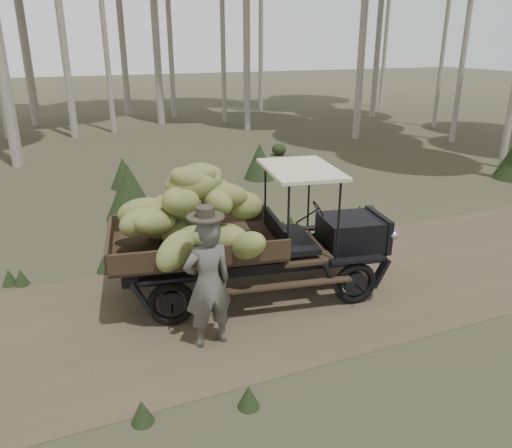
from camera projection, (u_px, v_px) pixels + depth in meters
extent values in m
plane|color=#473D2B|center=(224.00, 307.00, 8.17)|extent=(120.00, 120.00, 0.00)
cube|color=brown|center=(224.00, 307.00, 8.16)|extent=(70.00, 4.00, 0.01)
cube|color=black|center=(350.00, 232.00, 8.71)|extent=(1.11, 1.07, 0.53)
cube|color=black|center=(378.00, 230.00, 8.82)|extent=(0.26, 0.96, 0.60)
cube|color=black|center=(275.00, 233.00, 8.39)|extent=(0.31, 1.34, 0.53)
cube|color=#38281C|center=(196.00, 245.00, 8.14)|extent=(2.96, 2.18, 0.08)
cube|color=#38281C|center=(190.00, 218.00, 8.87)|extent=(2.66, 0.53, 0.31)
cube|color=#38281C|center=(202.00, 257.00, 7.29)|extent=(2.66, 0.53, 0.31)
cube|color=#38281C|center=(109.00, 243.00, 7.79)|extent=(0.36, 1.72, 0.31)
cube|color=beige|center=(301.00, 169.00, 8.10)|extent=(1.38, 1.80, 0.06)
cube|color=black|center=(251.00, 252.00, 8.81)|extent=(4.38, 0.87, 0.17)
cube|color=black|center=(261.00, 269.00, 8.14)|extent=(4.38, 0.87, 0.17)
torus|color=black|center=(323.00, 248.00, 9.58)|extent=(0.74, 0.26, 0.73)
torus|color=black|center=(355.00, 283.00, 8.17)|extent=(0.74, 0.26, 0.73)
torus|color=black|center=(165.00, 262.00, 8.95)|extent=(0.74, 0.26, 0.73)
torus|color=black|center=(172.00, 304.00, 7.54)|extent=(0.74, 0.26, 0.73)
sphere|color=beige|center=(371.00, 219.00, 9.22)|extent=(0.17, 0.17, 0.17)
sphere|color=beige|center=(394.00, 235.00, 8.42)|extent=(0.17, 0.17, 0.17)
ellipsoid|color=olive|center=(225.00, 235.00, 8.00)|extent=(0.72, 0.57, 0.45)
ellipsoid|color=olive|center=(139.00, 223.00, 7.61)|extent=(0.79, 0.62, 0.49)
ellipsoid|color=olive|center=(218.00, 190.00, 8.14)|extent=(0.88, 0.92, 0.65)
ellipsoid|color=olive|center=(195.00, 178.00, 7.85)|extent=(0.94, 0.96, 0.70)
ellipsoid|color=olive|center=(231.00, 241.00, 7.78)|extent=(0.76, 0.71, 0.48)
ellipsoid|color=olive|center=(217.00, 204.00, 8.36)|extent=(0.82, 0.69, 0.61)
ellipsoid|color=olive|center=(204.00, 187.00, 8.19)|extent=(0.46, 0.84, 0.51)
ellipsoid|color=olive|center=(191.00, 185.00, 7.69)|extent=(0.90, 0.64, 0.50)
ellipsoid|color=olive|center=(159.00, 226.00, 8.12)|extent=(0.45, 0.86, 0.63)
ellipsoid|color=olive|center=(245.00, 205.00, 8.12)|extent=(0.71, 0.56, 0.52)
ellipsoid|color=olive|center=(182.00, 202.00, 7.66)|extent=(0.78, 0.91, 0.68)
ellipsoid|color=olive|center=(203.00, 180.00, 7.92)|extent=(0.93, 0.82, 0.71)
ellipsoid|color=olive|center=(197.00, 238.00, 7.71)|extent=(0.74, 0.45, 0.50)
ellipsoid|color=olive|center=(155.00, 222.00, 7.44)|extent=(0.91, 0.74, 0.53)
ellipsoid|color=olive|center=(216.00, 201.00, 7.76)|extent=(0.69, 0.78, 0.55)
ellipsoid|color=olive|center=(205.00, 181.00, 7.88)|extent=(0.68, 0.72, 0.42)
ellipsoid|color=olive|center=(183.00, 221.00, 8.43)|extent=(0.58, 0.91, 0.57)
ellipsoid|color=olive|center=(166.00, 210.00, 8.02)|extent=(0.41, 0.78, 0.61)
ellipsoid|color=olive|center=(178.00, 201.00, 7.61)|extent=(0.84, 0.87, 0.61)
ellipsoid|color=olive|center=(184.00, 183.00, 7.82)|extent=(0.78, 0.64, 0.39)
ellipsoid|color=olive|center=(175.00, 233.00, 7.88)|extent=(0.52, 0.74, 0.60)
ellipsoid|color=olive|center=(142.00, 212.00, 7.81)|extent=(0.93, 0.67, 0.56)
ellipsoid|color=olive|center=(227.00, 195.00, 7.89)|extent=(0.82, 0.51, 0.53)
ellipsoid|color=olive|center=(190.00, 179.00, 7.60)|extent=(0.74, 0.39, 0.57)
ellipsoid|color=olive|center=(198.00, 216.00, 8.72)|extent=(0.80, 0.52, 0.63)
ellipsoid|color=olive|center=(155.00, 215.00, 7.81)|extent=(0.80, 0.95, 0.51)
ellipsoid|color=olive|center=(175.00, 251.00, 7.11)|extent=(0.94, 0.78, 0.73)
ellipsoid|color=olive|center=(248.00, 245.00, 7.34)|extent=(0.70, 0.88, 0.67)
imported|color=#54534D|center=(208.00, 284.00, 6.88)|extent=(0.73, 0.51, 1.91)
cylinder|color=#363026|center=(205.00, 217.00, 6.54)|extent=(0.55, 0.55, 0.03)
cylinder|color=#363026|center=(205.00, 212.00, 6.51)|extent=(0.27, 0.27, 0.15)
ellipsoid|color=#233319|center=(188.00, 191.00, 13.54)|extent=(0.62, 0.62, 0.50)
cone|color=#233319|center=(260.00, 161.00, 15.60)|extent=(1.01, 1.01, 1.12)
ellipsoid|color=#233319|center=(229.00, 193.00, 13.60)|extent=(0.49, 0.49, 0.39)
ellipsoid|color=#233319|center=(279.00, 149.00, 18.90)|extent=(0.55, 0.55, 0.44)
cone|color=#233319|center=(124.00, 173.00, 14.64)|extent=(0.82, 0.82, 0.91)
cone|color=#233319|center=(130.00, 191.00, 12.03)|extent=(1.22, 1.22, 1.36)
cone|color=#233319|center=(21.00, 277.00, 8.87)|extent=(0.27, 0.27, 0.30)
cone|color=#233319|center=(359.00, 211.00, 12.29)|extent=(0.27, 0.27, 0.30)
cone|color=#233319|center=(103.00, 265.00, 9.36)|extent=(0.27, 0.27, 0.30)
cone|color=#233319|center=(283.00, 227.00, 11.27)|extent=(0.27, 0.27, 0.30)
cone|color=#233319|center=(9.00, 277.00, 8.86)|extent=(0.27, 0.27, 0.30)
cone|color=#233319|center=(142.00, 411.00, 5.66)|extent=(0.27, 0.27, 0.30)
cone|color=#233319|center=(249.00, 396.00, 5.90)|extent=(0.27, 0.27, 0.30)
cone|color=#233319|center=(291.00, 222.00, 11.53)|extent=(0.27, 0.27, 0.30)
cone|color=#233319|center=(373.00, 210.00, 12.37)|extent=(0.27, 0.27, 0.30)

